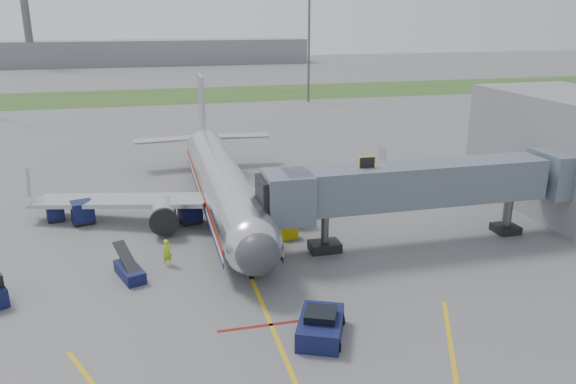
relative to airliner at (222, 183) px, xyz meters
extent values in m
plane|color=#565659|center=(0.00, -15.25, -2.65)|extent=(400.00, 400.00, 0.00)
cube|color=#2D4C1E|center=(0.00, 74.75, -2.64)|extent=(300.00, 25.00, 0.01)
cube|color=gold|center=(0.00, -17.25, -2.64)|extent=(0.25, 50.00, 0.01)
cube|color=maroon|center=(0.00, -19.25, -2.64)|extent=(6.00, 0.25, 0.01)
cylinder|color=silver|center=(0.00, -0.25, 0.05)|extent=(3.80, 28.00, 3.80)
sphere|color=silver|center=(0.00, -14.25, 0.05)|extent=(3.80, 3.80, 3.80)
sphere|color=#38383D|center=(0.00, -15.55, 0.05)|extent=(2.74, 2.74, 2.74)
cube|color=black|center=(0.00, -14.65, 0.60)|extent=(2.20, 1.20, 0.55)
cone|color=silver|center=(0.00, 16.25, 0.05)|extent=(3.80, 5.00, 3.80)
cube|color=#B7BAC1|center=(0.00, 15.75, 4.05)|extent=(0.35, 4.20, 7.00)
cube|color=#B7BAC1|center=(-8.50, -0.25, -0.85)|extent=(15.10, 8.59, 1.13)
cube|color=#B7BAC1|center=(8.50, -0.25, -0.85)|extent=(15.10, 8.59, 1.13)
cylinder|color=silver|center=(-5.20, -3.25, -1.30)|extent=(2.10, 3.60, 2.10)
cylinder|color=silver|center=(5.20, -3.25, -1.30)|extent=(2.10, 3.60, 2.10)
cube|color=maroon|center=(1.92, -0.25, -0.30)|extent=(0.05, 28.00, 0.45)
cube|color=navy|center=(1.92, -0.25, -1.20)|extent=(0.05, 28.00, 0.35)
cylinder|color=black|center=(0.00, -13.25, -2.35)|extent=(0.28, 0.70, 0.70)
cylinder|color=black|center=(-2.60, 0.25, -2.20)|extent=(0.50, 1.00, 1.00)
cylinder|color=black|center=(2.60, 0.25, -2.20)|extent=(0.50, 1.00, 1.00)
cube|color=slate|center=(13.00, -10.25, 1.95)|extent=(20.00, 3.00, 3.00)
cube|color=slate|center=(3.20, -10.25, 1.75)|extent=(3.20, 3.60, 3.40)
cube|color=black|center=(2.00, -10.25, 1.75)|extent=(1.60, 3.00, 2.80)
cube|color=yellow|center=(9.00, -10.25, 3.75)|extent=(1.20, 0.15, 1.00)
cylinder|color=#595B60|center=(6.00, -10.25, -1.10)|extent=(0.56, 0.56, 3.10)
cube|color=black|center=(6.00, -10.25, -2.30)|extent=(2.20, 1.60, 0.70)
cylinder|color=#595B60|center=(21.00, -10.25, -1.10)|extent=(0.70, 0.70, 3.10)
cube|color=black|center=(21.00, -10.25, -2.35)|extent=(1.80, 1.80, 0.60)
cube|color=slate|center=(25.00, -10.25, 1.95)|extent=(3.00, 4.00, 3.40)
cube|color=slate|center=(30.00, -5.25, 2.35)|extent=(10.00, 16.00, 10.00)
cylinder|color=#595B60|center=(25.00, 59.75, 7.35)|extent=(0.44, 0.44, 20.00)
cube|color=slate|center=(-10.00, 154.75, 1.35)|extent=(120.00, 14.00, 8.00)
cylinder|color=#595B60|center=(-40.00, 149.75, 11.35)|extent=(2.40, 2.40, 28.00)
cube|color=#0D163C|center=(2.32, -21.05, -2.09)|extent=(3.52, 4.25, 1.12)
cube|color=black|center=(2.32, -21.05, -1.37)|extent=(2.14, 2.14, 0.51)
cylinder|color=black|center=(0.95, -21.89, -2.24)|extent=(0.53, 0.83, 0.81)
cylinder|color=black|center=(2.62, -22.62, -2.24)|extent=(0.53, 0.83, 0.81)
cylinder|color=black|center=(2.01, -19.47, -2.24)|extent=(0.53, 0.83, 0.81)
cylinder|color=black|center=(3.69, -20.21, -2.24)|extent=(0.53, 0.83, 0.81)
cylinder|color=black|center=(-14.77, -13.35, -2.37)|extent=(0.45, 0.60, 0.55)
cube|color=#0D163C|center=(-3.00, -1.93, -1.61)|extent=(2.01, 2.01, 1.68)
cube|color=black|center=(-3.00, -1.93, -2.45)|extent=(2.08, 2.08, 0.13)
cylinder|color=black|center=(-3.49, -2.71, -2.49)|extent=(0.30, 0.35, 0.30)
cylinder|color=black|center=(-2.22, -2.42, -2.49)|extent=(0.30, 0.35, 0.30)
cylinder|color=black|center=(-3.78, -1.44, -2.49)|extent=(0.30, 0.35, 0.30)
cylinder|color=black|center=(-2.51, -1.15, -2.49)|extent=(0.30, 0.35, 0.30)
cube|color=#0D163C|center=(-11.57, 0.07, -1.63)|extent=(2.03, 2.03, 1.66)
cube|color=black|center=(-11.57, 0.07, -2.45)|extent=(2.09, 2.09, 0.13)
cylinder|color=black|center=(-12.03, -0.72, -2.50)|extent=(0.30, 0.35, 0.30)
cylinder|color=black|center=(-10.79, -0.39, -2.50)|extent=(0.30, 0.35, 0.30)
cylinder|color=black|center=(-12.36, 0.53, -2.50)|extent=(0.30, 0.35, 0.30)
cylinder|color=black|center=(-11.11, 0.85, -2.50)|extent=(0.30, 0.35, 0.30)
cube|color=#0D163C|center=(-13.86, 1.21, -1.82)|extent=(1.61, 1.61, 1.34)
cube|color=black|center=(-13.86, 1.21, -2.49)|extent=(1.67, 1.67, 0.10)
cylinder|color=black|center=(-14.25, 0.59, -2.52)|extent=(0.24, 0.28, 0.24)
cylinder|color=black|center=(-13.24, 0.83, -2.52)|extent=(0.24, 0.28, 0.24)
cylinder|color=black|center=(-14.49, 1.60, -2.52)|extent=(0.24, 0.28, 0.24)
cylinder|color=black|center=(-13.48, 1.84, -2.52)|extent=(0.24, 0.28, 0.24)
cube|color=#0D163C|center=(-7.70, -11.25, -2.25)|extent=(2.16, 3.36, 0.78)
cube|color=black|center=(-7.84, -10.84, -1.43)|extent=(1.87, 3.57, 1.23)
cylinder|color=black|center=(-7.74, -12.46, -2.40)|extent=(0.34, 0.52, 0.49)
cylinder|color=black|center=(-6.92, -12.18, -2.40)|extent=(0.34, 0.52, 0.49)
cylinder|color=black|center=(-8.47, -10.32, -2.40)|extent=(0.34, 0.52, 0.49)
cylinder|color=black|center=(-7.65, -10.04, -2.40)|extent=(0.34, 0.52, 0.49)
cube|color=yellow|center=(4.00, -7.25, -2.10)|extent=(1.49, 1.11, 1.08)
cylinder|color=black|center=(3.55, -7.32, -2.51)|extent=(0.22, 0.30, 0.27)
cylinder|color=black|center=(4.44, -7.17, -2.51)|extent=(0.22, 0.30, 0.27)
imported|color=#B4E51B|center=(-5.19, -9.91, -1.72)|extent=(0.79, 0.67, 1.85)
camera|label=1|loc=(-5.80, -46.13, 13.88)|focal=35.00mm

